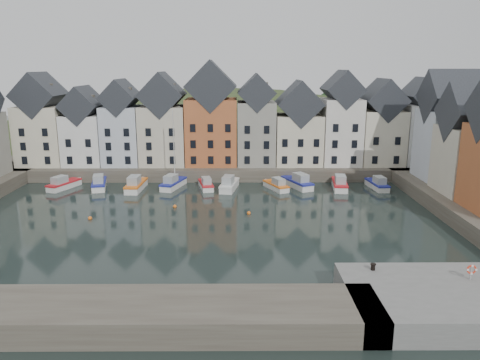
{
  "coord_description": "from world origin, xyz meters",
  "views": [
    {
      "loc": [
        4.51,
        -52.92,
        18.72
      ],
      "look_at": [
        4.86,
        6.0,
        4.34
      ],
      "focal_mm": 35.0,
      "sensor_mm": 36.0,
      "label": 1
    }
  ],
  "objects_px": {
    "boat_d": "(173,183)",
    "mooring_bollard": "(373,266)",
    "life_ring_post": "(471,270)",
    "boat_a": "(63,184)"
  },
  "relations": [
    {
      "from": "boat_d",
      "to": "life_ring_post",
      "type": "xyz_separation_m",
      "value": [
        28.91,
        -36.99,
        2.06
      ]
    },
    {
      "from": "boat_a",
      "to": "boat_d",
      "type": "height_order",
      "value": "boat_d"
    },
    {
      "from": "mooring_bollard",
      "to": "boat_a",
      "type": "bearing_deg",
      "value": 138.15
    },
    {
      "from": "boat_d",
      "to": "mooring_bollard",
      "type": "xyz_separation_m",
      "value": [
        21.59,
        -35.07,
        1.51
      ]
    },
    {
      "from": "mooring_bollard",
      "to": "life_ring_post",
      "type": "height_order",
      "value": "life_ring_post"
    },
    {
      "from": "boat_a",
      "to": "boat_d",
      "type": "xyz_separation_m",
      "value": [
        17.15,
        0.38,
        0.1
      ]
    },
    {
      "from": "life_ring_post",
      "to": "boat_d",
      "type": "bearing_deg",
      "value": 128.01
    },
    {
      "from": "boat_a",
      "to": "life_ring_post",
      "type": "relative_size",
      "value": 4.93
    },
    {
      "from": "mooring_bollard",
      "to": "life_ring_post",
      "type": "bearing_deg",
      "value": -14.66
    },
    {
      "from": "mooring_bollard",
      "to": "life_ring_post",
      "type": "distance_m",
      "value": 7.59
    }
  ]
}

